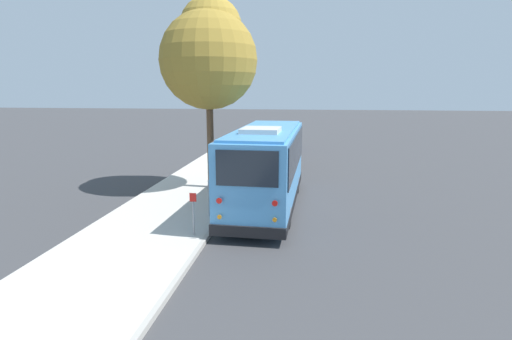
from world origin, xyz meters
name	(u,v)px	position (x,y,z in m)	size (l,w,h in m)	color
ground_plane	(276,202)	(0.00, 0.00, 0.00)	(160.00, 160.00, 0.00)	#3D3D3F
sidewalk_slab	(185,197)	(0.00, 4.07, 0.07)	(80.00, 4.26, 0.15)	beige
curb_strip	(234,199)	(0.00, 1.87, 0.07)	(80.00, 0.14, 0.15)	#AAA69D
shuttle_bus	(266,163)	(-0.79, 0.34, 1.85)	(8.80, 2.73, 3.45)	#4C93D1
parked_sedan_gray	(277,155)	(8.91, 0.68, 0.60)	(4.46, 1.96, 1.30)	slate
parked_sedan_blue	(281,142)	(15.27, 0.87, 0.60)	(4.48, 1.87, 1.30)	navy
street_tree	(209,54)	(1.87, 3.30, 6.43)	(4.51, 4.51, 8.91)	brown
sign_post_near	(193,213)	(-4.70, 2.30, 0.88)	(0.06, 0.22, 1.41)	gray
sign_post_far	(209,198)	(-2.66, 2.30, 0.83)	(0.06, 0.06, 1.36)	gray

